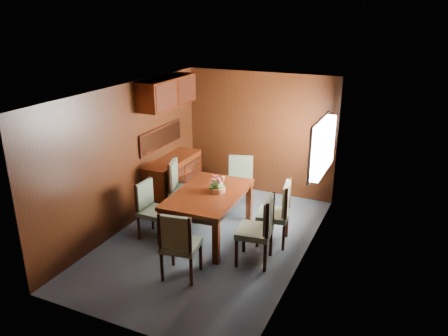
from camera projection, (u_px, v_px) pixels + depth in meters
The scene contains 11 objects.
ground at pixel (210, 240), 7.02m from camera, with size 4.50×4.50×0.00m, color #37434C.
room_shell at pixel (212, 137), 6.79m from camera, with size 3.06×4.52×2.41m.
sideboard at pixel (173, 181), 8.21m from camera, with size 0.48×1.40×0.90m, color #391407.
dining_table at pixel (209, 199), 6.97m from camera, with size 1.09×1.67×0.76m.
chair_left_near at pixel (151, 206), 6.99m from camera, with size 0.44×0.46×0.95m.
chair_left_far at pixel (180, 186), 7.61m from camera, with size 0.62×0.63×1.07m.
chair_right_near at pixel (260, 226), 6.22m from camera, with size 0.55×0.56×1.06m.
chair_right_far at pixel (278, 210), 6.76m from camera, with size 0.54×0.56×1.04m.
chair_head at pixel (179, 242), 5.85m from camera, with size 0.55×0.53×1.02m.
chair_foot at pixel (240, 180), 7.99m from camera, with size 0.59×0.57×1.01m.
flower_centerpiece at pixel (217, 184), 6.91m from camera, with size 0.28×0.28×0.28m.
Camera 1 is at (2.78, -5.54, 3.51)m, focal length 35.00 mm.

